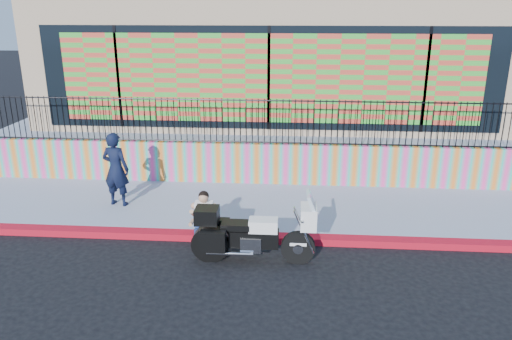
# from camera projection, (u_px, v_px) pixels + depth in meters

# --- Properties ---
(ground) EXTENTS (90.00, 90.00, 0.00)m
(ground) POSITION_uv_depth(u_px,v_px,m) (258.00, 241.00, 10.58)
(ground) COLOR black
(ground) RESTS_ON ground
(red_curb) EXTENTS (16.00, 0.30, 0.15)m
(red_curb) POSITION_uv_depth(u_px,v_px,m) (258.00, 238.00, 10.55)
(red_curb) COLOR red
(red_curb) RESTS_ON ground
(sidewalk) EXTENTS (16.00, 3.00, 0.15)m
(sidewalk) POSITION_uv_depth(u_px,v_px,m) (263.00, 208.00, 12.12)
(sidewalk) COLOR #929BAF
(sidewalk) RESTS_ON ground
(mural_wall) EXTENTS (16.00, 0.20, 1.10)m
(mural_wall) POSITION_uv_depth(u_px,v_px,m) (266.00, 164.00, 13.43)
(mural_wall) COLOR #FF439B
(mural_wall) RESTS_ON sidewalk
(metal_fence) EXTENTS (15.80, 0.04, 1.20)m
(metal_fence) POSITION_uv_depth(u_px,v_px,m) (267.00, 122.00, 13.07)
(metal_fence) COLOR black
(metal_fence) RESTS_ON mural_wall
(elevated_platform) EXTENTS (16.00, 10.00, 1.25)m
(elevated_platform) POSITION_uv_depth(u_px,v_px,m) (274.00, 124.00, 18.29)
(elevated_platform) COLOR #929BAF
(elevated_platform) RESTS_ON ground
(storefront_building) EXTENTS (14.00, 8.06, 4.00)m
(storefront_building) POSITION_uv_depth(u_px,v_px,m) (275.00, 51.00, 17.26)
(storefront_building) COLOR tan
(storefront_building) RESTS_ON elevated_platform
(police_motorcycle) EXTENTS (2.36, 0.78, 1.47)m
(police_motorcycle) POSITION_uv_depth(u_px,v_px,m) (252.00, 233.00, 9.55)
(police_motorcycle) COLOR black
(police_motorcycle) RESTS_ON ground
(police_officer) EXTENTS (0.72, 0.55, 1.80)m
(police_officer) POSITION_uv_depth(u_px,v_px,m) (116.00, 169.00, 11.86)
(police_officer) COLOR black
(police_officer) RESTS_ON sidewalk
(seated_man) EXTENTS (0.54, 0.71, 1.06)m
(seated_man) POSITION_uv_depth(u_px,v_px,m) (203.00, 222.00, 10.41)
(seated_man) COLOR navy
(seated_man) RESTS_ON ground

